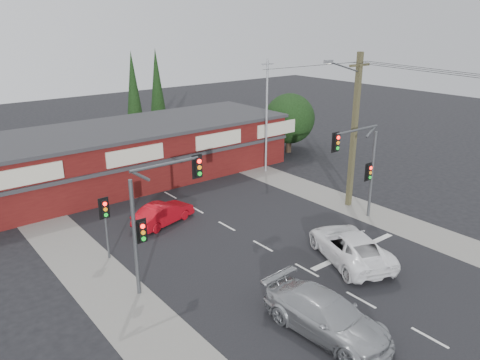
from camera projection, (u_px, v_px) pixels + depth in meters
ground at (288, 260)px, 24.32m from camera, size 120.00×120.00×0.00m
road_strip at (230, 228)px, 28.02m from camera, size 14.00×70.00×0.01m
verge_left at (93, 273)px, 23.03m from camera, size 3.00×70.00×0.02m
verge_right at (326, 196)px, 33.01m from camera, size 3.00×70.00×0.02m
stop_line at (354, 251)px, 25.26m from camera, size 6.50×0.35×0.01m
white_suv at (350, 246)px, 24.12m from camera, size 4.52×6.23×1.57m
silver_suv at (326, 315)px, 18.45m from camera, size 2.62×5.69×1.61m
red_sedan at (163, 213)px, 28.46m from camera, size 4.33×2.47×1.35m
lane_dashes at (307, 270)px, 23.33m from camera, size 0.12×34.93×0.01m
shop_building at (124, 154)px, 35.62m from camera, size 27.30×8.40×4.22m
tree_cluster at (288, 121)px, 43.43m from camera, size 5.90×5.10×5.50m
conifer_near at (134, 93)px, 42.35m from camera, size 1.80×1.80×9.25m
conifer_far at (157, 87)px, 45.89m from camera, size 1.80×1.80×9.25m
traffic_mast_left at (155, 208)px, 20.75m from camera, size 3.77×0.27×5.97m
traffic_mast_right at (362, 160)px, 27.80m from camera, size 3.96×0.27×5.97m
pedestal_signal at (105, 216)px, 23.75m from camera, size 0.55×0.27×3.38m
utility_pole at (353, 127)px, 29.67m from camera, size 4.38×0.59×10.00m
steel_pole at (267, 115)px, 36.95m from camera, size 1.20×0.16×9.00m
power_lines at (443, 76)px, 24.50m from camera, size 2.01×29.00×1.22m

